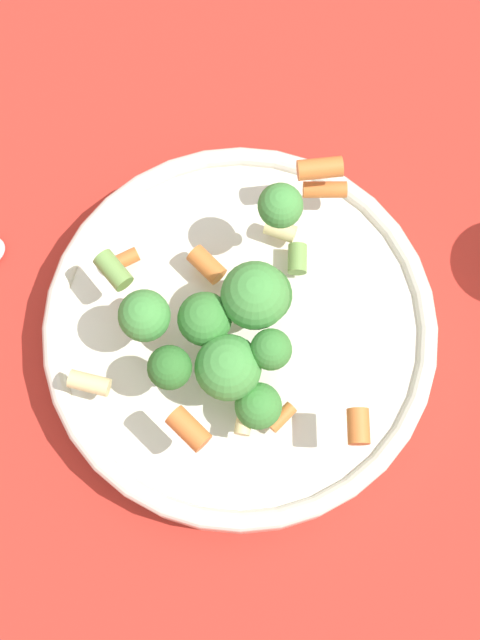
% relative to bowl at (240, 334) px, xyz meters
% --- Properties ---
extents(ground_plane, '(3.00, 3.00, 0.00)m').
position_rel_bowl_xyz_m(ground_plane, '(0.00, 0.00, -0.02)').
color(ground_plane, '#B72D23').
extents(bowl, '(0.27, 0.27, 0.04)m').
position_rel_bowl_xyz_m(bowl, '(0.00, 0.00, 0.00)').
color(bowl, silver).
rests_on(bowl, ground_plane).
extents(pasta_salad, '(0.21, 0.21, 0.08)m').
position_rel_bowl_xyz_m(pasta_salad, '(-0.01, 0.00, 0.06)').
color(pasta_salad, '#8CB766').
rests_on(pasta_salad, bowl).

